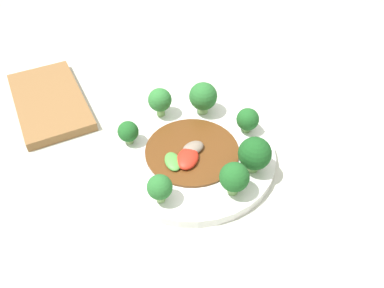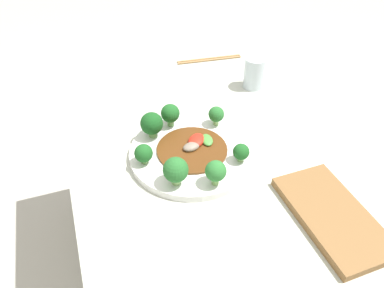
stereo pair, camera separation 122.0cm
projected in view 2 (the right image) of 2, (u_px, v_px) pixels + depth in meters
The scene contains 14 objects.
ground_plane at pixel (196, 284), 1.46m from camera, with size 8.00×8.00×0.00m, color #B7B2A8.
table at pixel (196, 227), 1.23m from camera, with size 1.17×0.68×0.72m.
plate at pixel (192, 153), 0.95m from camera, with size 0.32×0.32×0.02m.
broccoli_east at pixel (216, 171), 0.84m from camera, with size 0.05×0.05×0.06m.
broccoli_northwest at pixel (216, 115), 1.01m from camera, with size 0.04×0.04×0.06m.
broccoli_south at pixel (144, 153), 0.89m from camera, with size 0.04×0.04×0.05m.
broccoli_southwest at pixel (152, 124), 0.97m from camera, with size 0.06×0.06×0.07m.
broccoli_northeast at pixel (241, 152), 0.90m from camera, with size 0.04×0.04×0.05m.
broccoli_west at pixel (170, 114), 1.00m from camera, with size 0.05×0.05×0.06m.
broccoli_southeast at pixel (176, 170), 0.83m from camera, with size 0.06×0.06×0.07m.
stirfry_center at pixel (194, 147), 0.95m from camera, with size 0.18×0.18×0.02m.
drinking_glass at pixel (254, 73), 1.19m from camera, with size 0.07×0.07×0.10m.
chopsticks at pixel (209, 59), 1.36m from camera, with size 0.04×0.24×0.01m.
cutting_board at pixel (332, 215), 0.80m from camera, with size 0.27×0.15×0.02m.
Camera 2 is at (0.72, -0.27, 1.36)m, focal length 35.00 mm.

